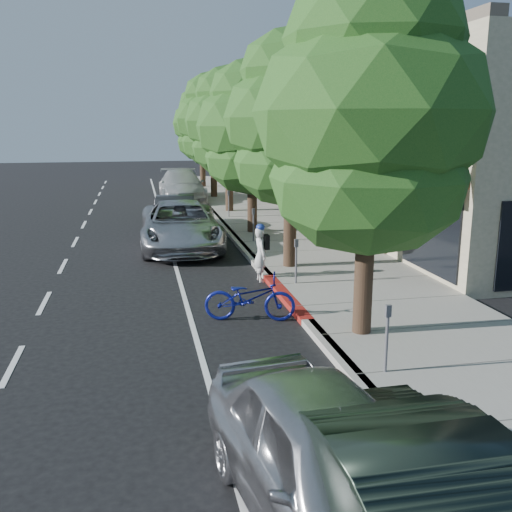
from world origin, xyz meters
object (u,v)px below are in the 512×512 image
object	(u,v)px
cyclist	(261,255)
dark_suv_far	(184,187)
street_tree_0	(371,117)
near_car_a	(333,466)
white_pickup	(182,186)
street_tree_5	(202,125)
bicycle	(250,298)
pedestrian	(343,220)
silver_suv	(181,225)
dark_sedan	(175,215)
street_tree_3	(229,123)
street_tree_2	(252,129)
street_tree_1	(291,122)
street_tree_4	(213,121)

from	to	relation	value
cyclist	dark_suv_far	bearing A→B (deg)	-2.08
street_tree_0	dark_suv_far	size ratio (longest dim) A/B	1.60
near_car_a	dark_suv_far	bearing A→B (deg)	80.74
white_pickup	cyclist	bearing A→B (deg)	-86.95
street_tree_5	bicycle	world-z (taller)	street_tree_5
bicycle	pedestrian	xyz separation A→B (m)	(5.10, 7.72, 0.42)
street_tree_0	silver_suv	xyz separation A→B (m)	(-3.10, 10.00, -3.78)
dark_sedan	bicycle	bearing A→B (deg)	-79.47
cyclist	street_tree_5	bearing A→B (deg)	-6.87
street_tree_3	street_tree_2	bearing A→B (deg)	-90.00
dark_sedan	silver_suv	bearing A→B (deg)	-84.22
pedestrian	street_tree_1	bearing A→B (deg)	4.32
street_tree_2	near_car_a	distance (m)	18.11
street_tree_1	street_tree_4	distance (m)	18.00
street_tree_3	white_pickup	xyz separation A→B (m)	(-2.05, 5.00, -3.64)
street_tree_1	pedestrian	bearing A→B (deg)	48.31
street_tree_2	street_tree_1	bearing A→B (deg)	-90.00
street_tree_3	silver_suv	size ratio (longest dim) A/B	1.19
street_tree_3	dark_sedan	bearing A→B (deg)	-122.78
street_tree_4	bicycle	size ratio (longest dim) A/B	3.57
street_tree_4	dark_suv_far	world-z (taller)	street_tree_4
street_tree_5	cyclist	bearing A→B (deg)	-92.66
street_tree_1	dark_sedan	world-z (taller)	street_tree_1
dark_sedan	pedestrian	distance (m)	7.19
street_tree_1	street_tree_2	distance (m)	6.01
street_tree_3	street_tree_5	xyz separation A→B (m)	(0.00, 12.00, -0.09)
cyclist	pedestrian	distance (m)	6.02
street_tree_1	near_car_a	bearing A→B (deg)	-102.69
street_tree_0	dark_sedan	bearing A→B (deg)	103.23
cyclist	dark_sedan	xyz separation A→B (m)	(-1.94, 8.24, -0.03)
street_tree_4	dark_sedan	world-z (taller)	street_tree_4
street_tree_2	street_tree_4	distance (m)	12.01
street_tree_2	near_car_a	xyz separation A→B (m)	(-2.61, -17.57, -3.51)
street_tree_3	dark_sedan	xyz separation A→B (m)	(-3.10, -4.81, -3.79)
bicycle	pedestrian	size ratio (longest dim) A/B	1.28
street_tree_5	cyclist	distance (m)	25.34
street_tree_3	street_tree_4	bearing A→B (deg)	90.00
street_tree_3	white_pickup	distance (m)	6.51
street_tree_3	dark_sedan	world-z (taller)	street_tree_3
street_tree_4	street_tree_5	size ratio (longest dim) A/B	1.06
dark_suv_far	pedestrian	bearing A→B (deg)	-79.03
bicycle	white_pickup	size ratio (longest dim) A/B	0.34
street_tree_4	dark_suv_far	size ratio (longest dim) A/B	1.61
street_tree_2	dark_suv_far	world-z (taller)	street_tree_2
street_tree_2	street_tree_4	xyz separation A→B (m)	(0.00, 12.00, 0.38)
street_tree_0	bicycle	distance (m)	4.88
street_tree_2	street_tree_5	xyz separation A→B (m)	(0.00, 18.00, 0.13)
street_tree_0	bicycle	world-z (taller)	street_tree_0
dark_sedan	near_car_a	world-z (taller)	near_car_a
near_car_a	pedestrian	bearing A→B (deg)	61.72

